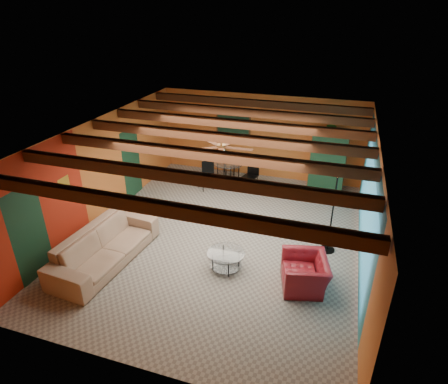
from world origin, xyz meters
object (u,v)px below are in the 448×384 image
(dining_table, at_px, (228,169))
(coffee_table, at_px, (226,260))
(vase, at_px, (228,151))
(sofa, at_px, (105,246))
(armoire, at_px, (328,161))
(armchair, at_px, (305,273))
(potted_plant, at_px, (332,125))
(floor_lamp, at_px, (333,211))

(dining_table, bearing_deg, coffee_table, -73.34)
(vase, bearing_deg, sofa, -106.09)
(sofa, bearing_deg, armoire, -33.90)
(armchair, bearing_deg, sofa, -97.47)
(armchair, xyz_separation_m, dining_table, (-2.94, 4.22, 0.18))
(potted_plant, bearing_deg, floor_lamp, -84.41)
(armchair, bearing_deg, potted_plant, 165.23)
(sofa, distance_m, armchair, 4.34)
(armchair, distance_m, potted_plant, 5.19)
(potted_plant, bearing_deg, armchair, -90.36)
(floor_lamp, bearing_deg, armchair, -104.51)
(dining_table, relative_size, armoire, 1.10)
(armoire, bearing_deg, sofa, -118.09)
(dining_table, height_order, vase, vase)
(dining_table, distance_m, floor_lamp, 4.36)
(sofa, xyz_separation_m, vase, (1.37, 4.74, 0.71))
(coffee_table, xyz_separation_m, dining_table, (-1.25, 4.17, 0.30))
(armchair, relative_size, potted_plant, 2.09)
(coffee_table, bearing_deg, potted_plant, 70.47)
(sofa, distance_m, floor_lamp, 5.11)
(armoire, xyz_separation_m, potted_plant, (0.00, 0.00, 1.13))
(sofa, bearing_deg, floor_lamp, -62.58)
(armchair, relative_size, dining_table, 0.51)
(sofa, relative_size, armchair, 2.71)
(potted_plant, bearing_deg, vase, -167.00)
(coffee_table, height_order, vase, vase)
(armoire, bearing_deg, vase, -156.47)
(dining_table, bearing_deg, sofa, -106.09)
(armchair, distance_m, floor_lamp, 1.64)
(coffee_table, relative_size, floor_lamp, 0.39)
(dining_table, distance_m, vase, 0.60)
(armoire, relative_size, vase, 10.06)
(sofa, height_order, dining_table, dining_table)
(sofa, relative_size, armoire, 1.53)
(coffee_table, relative_size, dining_table, 0.42)
(coffee_table, distance_m, vase, 4.44)
(sofa, height_order, armoire, armoire)
(potted_plant, bearing_deg, sofa, -128.62)
(coffee_table, distance_m, floor_lamp, 2.62)
(sofa, height_order, vase, vase)
(armoire, distance_m, vase, 3.05)
(armchair, bearing_deg, armoire, 165.23)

